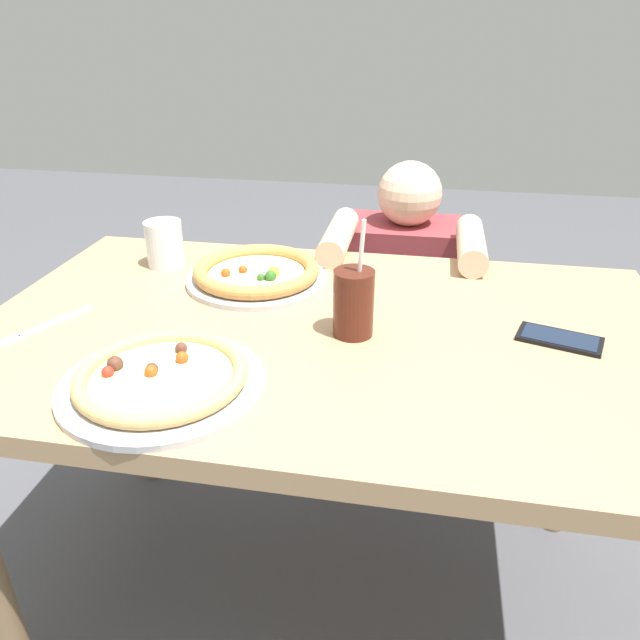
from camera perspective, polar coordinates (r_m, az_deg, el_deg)
The scene contains 9 objects.
ground_plane at distance 1.67m, azimuth 0.22°, elevation -24.16°, with size 8.00×8.00×0.00m, color #4C4C51.
dining_table at distance 1.23m, azimuth 0.27°, elevation -5.07°, with size 1.36×0.84×0.75m.
pizza_near at distance 1.02m, azimuth -14.69°, elevation -5.35°, with size 0.34×0.34×0.04m.
pizza_far at distance 1.38m, azimuth -5.98°, elevation 4.40°, with size 0.32×0.32×0.04m.
drink_cup_colored at distance 1.13m, azimuth 3.18°, elevation 1.65°, with size 0.08×0.08×0.23m.
water_cup_clear at distance 1.50m, azimuth -14.42°, elevation 7.03°, with size 0.09×0.09×0.11m.
fork at distance 1.29m, azimuth -24.72°, elevation -0.60°, with size 0.10×0.19×0.00m.
cell_phone at distance 1.21m, azimuth 21.65°, elevation -1.66°, with size 0.17×0.11×0.01m.
diner_seated at distance 1.90m, azimuth 7.60°, elevation -0.62°, with size 0.40×0.52×0.93m.
Camera 1 is at (0.18, -1.03, 1.30)m, focal length 33.96 mm.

